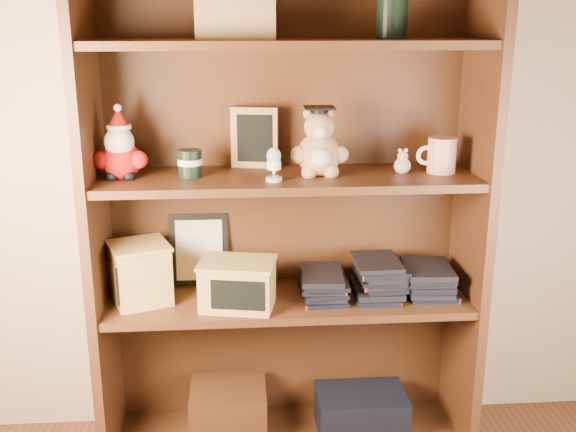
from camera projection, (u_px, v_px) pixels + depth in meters
name	position (u px, v px, depth m)	size (l,w,h in m)	color
room_envelope	(300.00, 12.00, 0.66)	(3.04, 3.04, 2.51)	#51301C
bookcase	(286.00, 224.00, 2.14)	(1.20, 0.35, 1.60)	#492915
shelf_lower	(288.00, 300.00, 2.16)	(1.14, 0.33, 0.02)	#492915
shelf_upper	(288.00, 179.00, 2.05)	(1.14, 0.33, 0.02)	#492915
santa_plush	(120.00, 151.00, 1.98)	(0.16, 0.12, 0.23)	#A50F0F
teachers_tin	(190.00, 163.00, 2.01)	(0.07, 0.07, 0.08)	black
chalkboard_plaque	(254.00, 139.00, 2.12)	(0.15, 0.10, 0.19)	#9E7547
egg_cup	(274.00, 163.00, 1.95)	(0.05, 0.05, 0.10)	white
grad_teddy_bear	(319.00, 149.00, 2.02)	(0.18, 0.15, 0.21)	tan
pink_figurine	(402.00, 163.00, 2.06)	(0.05, 0.05, 0.08)	#CA9D9C
teacher_mug	(441.00, 155.00, 2.06)	(0.12, 0.09, 0.11)	silver
certificate_frame	(199.00, 249.00, 2.24)	(0.19, 0.05, 0.24)	black
treats_box	(140.00, 273.00, 2.10)	(0.22, 0.22, 0.19)	tan
pencils_box	(238.00, 284.00, 2.06)	(0.25, 0.20, 0.15)	tan
book_stack_left	(321.00, 282.00, 2.15)	(0.14, 0.20, 0.10)	black
book_stack_mid	(378.00, 276.00, 2.16)	(0.14, 0.20, 0.13)	black
book_stack_right	(427.00, 279.00, 2.18)	(0.14, 0.20, 0.10)	black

